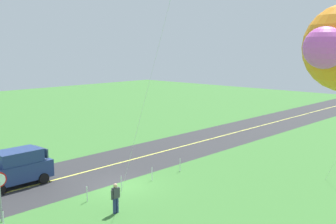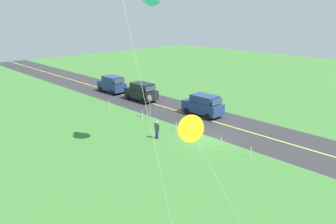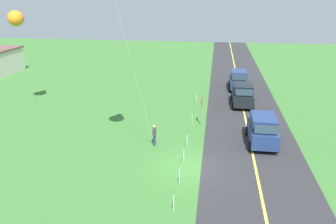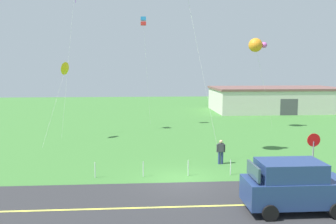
{
  "view_description": "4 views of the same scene",
  "coord_description": "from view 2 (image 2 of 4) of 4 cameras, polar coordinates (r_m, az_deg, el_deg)",
  "views": [
    {
      "loc": [
        16.14,
        19.23,
        8.59
      ],
      "look_at": [
        -0.72,
        3.41,
        4.96
      ],
      "focal_mm": 44.4,
      "sensor_mm": 36.0,
      "label": 1
    },
    {
      "loc": [
        -16.38,
        20.54,
        10.49
      ],
      "look_at": [
        1.19,
        3.51,
        2.88
      ],
      "focal_mm": 34.32,
      "sensor_mm": 36.0,
      "label": 2
    },
    {
      "loc": [
        -19.83,
        -1.14,
        10.76
      ],
      "look_at": [
        0.23,
        1.72,
        3.64
      ],
      "focal_mm": 36.45,
      "sensor_mm": 36.0,
      "label": 3
    },
    {
      "loc": [
        -2.1,
        -19.49,
        6.21
      ],
      "look_at": [
        -0.4,
        4.46,
        3.3
      ],
      "focal_mm": 38.39,
      "sensor_mm": 36.0,
      "label": 4
    }
  ],
  "objects": [
    {
      "name": "fence_post_4",
      "position": [
        32.89,
        -4.57,
        -0.56
      ],
      "size": [
        0.05,
        0.05,
        0.9
      ],
      "primitive_type": "cylinder",
      "color": "silver",
      "rests_on": "ground"
    },
    {
      "name": "road_centre_stripe",
      "position": [
        31.31,
        11.48,
        -2.65
      ],
      "size": [
        120.0,
        0.16,
        0.0
      ],
      "primitive_type": "cube",
      "color": "#E5E04C",
      "rests_on": "asphalt_road"
    },
    {
      "name": "car_parked_east_far",
      "position": [
        44.55,
        -9.92,
        4.91
      ],
      "size": [
        4.4,
        2.12,
        2.24
      ],
      "color": "navy",
      "rests_on": "ground"
    },
    {
      "name": "kite_pink_drift",
      "position": [
        12.44,
        4.02,
        -2.98
      ],
      "size": [
        1.8,
        3.55,
        6.77
      ],
      "color": "silver",
      "rests_on": "ground"
    },
    {
      "name": "asphalt_road",
      "position": [
        31.31,
        11.48,
        -2.66
      ],
      "size": [
        120.0,
        7.0,
        0.0
      ],
      "primitive_type": "cube",
      "color": "#2D2D30",
      "rests_on": "ground"
    },
    {
      "name": "ground_plane",
      "position": [
        28.3,
        6.82,
        -4.72
      ],
      "size": [
        120.0,
        120.0,
        0.1
      ],
      "primitive_type": "cube",
      "color": "#3D7533"
    },
    {
      "name": "car_parked_east_near",
      "position": [
        39.81,
        -4.77,
        3.65
      ],
      "size": [
        4.4,
        2.12,
        2.24
      ],
      "color": "black",
      "rests_on": "ground"
    },
    {
      "name": "fence_post_6",
      "position": [
        37.49,
        -10.39,
        1.45
      ],
      "size": [
        0.05,
        0.05,
        0.9
      ],
      "primitive_type": "cylinder",
      "color": "silver",
      "rests_on": "ground"
    },
    {
      "name": "fence_post_3",
      "position": [
        29.51,
        1.45,
        -2.63
      ],
      "size": [
        0.05,
        0.05,
        0.9
      ],
      "primitive_type": "cylinder",
      "color": "silver",
      "rests_on": "ground"
    },
    {
      "name": "fence_post_0",
      "position": [
        25.05,
        14.49,
        -6.95
      ],
      "size": [
        0.05,
        0.05,
        0.9
      ],
      "primitive_type": "cylinder",
      "color": "silver",
      "rests_on": "ground"
    },
    {
      "name": "stop_sign",
      "position": [
        32.79,
        -3.25,
        1.88
      ],
      "size": [
        0.76,
        0.08,
        2.56
      ],
      "color": "gray",
      "rests_on": "ground"
    },
    {
      "name": "car_suv_foreground",
      "position": [
        34.08,
        6.27,
        1.27
      ],
      "size": [
        4.4,
        2.12,
        2.24
      ],
      "color": "navy",
      "rests_on": "ground"
    },
    {
      "name": "fence_post_1",
      "position": [
        26.43,
        9.42,
        -5.3
      ],
      "size": [
        0.05,
        0.05,
        0.9
      ],
      "primitive_type": "cylinder",
      "color": "silver",
      "rests_on": "ground"
    },
    {
      "name": "fence_post_5",
      "position": [
        32.89,
        -4.57,
        -0.56
      ],
      "size": [
        0.05,
        0.05,
        0.9
      ],
      "primitive_type": "cylinder",
      "color": "silver",
      "rests_on": "ground"
    },
    {
      "name": "fence_post_2",
      "position": [
        27.92,
        5.13,
        -3.87
      ],
      "size": [
        0.05,
        0.05,
        0.9
      ],
      "primitive_type": "cylinder",
      "color": "silver",
      "rests_on": "ground"
    },
    {
      "name": "person_adult_near",
      "position": [
        27.75,
        -1.98,
        -3.04
      ],
      "size": [
        0.58,
        0.22,
        1.6
      ],
      "rotation": [
        0.0,
        0.0,
        1.31
      ],
      "color": "navy",
      "rests_on": "ground"
    }
  ]
}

